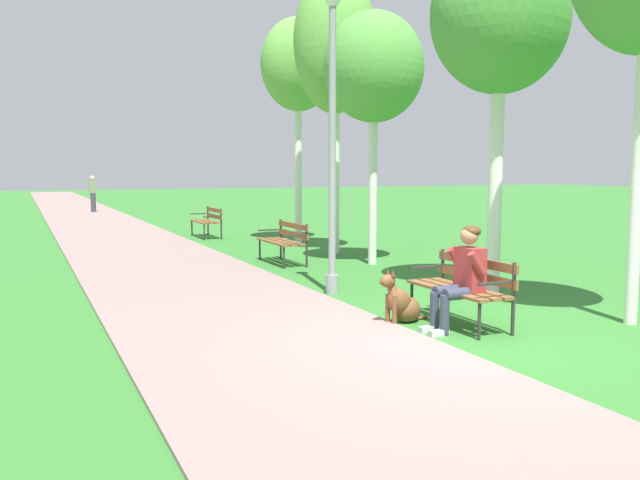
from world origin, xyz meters
The scene contains 13 objects.
ground_plane centered at (0.00, 0.00, 0.00)m, with size 120.00×120.00×0.00m, color #33752D.
paved_path centered at (-1.92, 24.00, 0.02)m, with size 3.25×60.00×0.04m, color gray.
park_bench_near centered at (0.51, 0.68, 0.51)m, with size 0.55×1.50×0.85m.
park_bench_mid centered at (0.48, 6.51, 0.51)m, with size 0.55×1.50×0.85m.
park_bench_far centered at (0.43, 12.23, 0.51)m, with size 0.55×1.50×0.85m.
person_seated_on_near_bench centered at (0.30, 0.43, 0.68)m, with size 0.74×0.49×1.25m.
dog_brown centered at (-0.15, 1.04, 0.26)m, with size 0.83×0.36×0.71m.
lamp_post_near centered at (-0.08, 3.15, 2.38)m, with size 0.24×0.24×4.60m.
birch_tree_second centered at (2.29, 2.26, 4.16)m, with size 2.18×1.90×5.35m.
birch_tree_third centered at (2.04, 5.65, 3.89)m, with size 2.02×1.86×5.00m.
birch_tree_fourth centered at (2.18, 7.66, 4.70)m, with size 1.89×1.73×6.33m.
birch_tree_fifth centered at (2.24, 9.95, 4.55)m, with size 1.94×1.67×5.78m.
pedestrian_distant centered at (-1.41, 24.77, 0.84)m, with size 0.32×0.22×1.65m.
Camera 1 is at (-4.40, -5.72, 1.90)m, focal length 36.47 mm.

